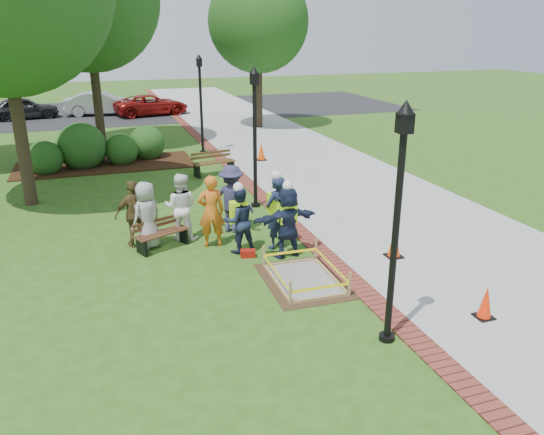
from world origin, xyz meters
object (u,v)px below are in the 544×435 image
object	(u,v)px
bench_near	(162,240)
lamp_near	(397,209)
wet_concrete_pad	(304,271)
cone_front	(486,303)
hivis_worker_c	(239,218)
hivis_worker_a	(287,220)
hivis_worker_b	(276,210)

from	to	relation	value
bench_near	lamp_near	bearing A→B (deg)	-59.71
wet_concrete_pad	bench_near	bearing A→B (deg)	133.27
wet_concrete_pad	bench_near	world-z (taller)	bench_near
cone_front	hivis_worker_c	bearing A→B (deg)	127.71
bench_near	cone_front	size ratio (longest dim) A/B	2.13
hivis_worker_a	bench_near	bearing A→B (deg)	152.80
wet_concrete_pad	hivis_worker_a	bearing A→B (deg)	84.90
lamp_near	hivis_worker_a	world-z (taller)	lamp_near
hivis_worker_a	hivis_worker_b	bearing A→B (deg)	97.32
bench_near	hivis_worker_b	bearing A→B (deg)	-17.28
wet_concrete_pad	bench_near	distance (m)	3.95
bench_near	cone_front	distance (m)	7.69
hivis_worker_a	hivis_worker_c	size ratio (longest dim) A/B	1.06
hivis_worker_a	hivis_worker_b	distance (m)	0.61
cone_front	hivis_worker_c	world-z (taller)	hivis_worker_c
wet_concrete_pad	lamp_near	size ratio (longest dim) A/B	0.55
bench_near	lamp_near	distance (m)	6.79
bench_near	cone_front	world-z (taller)	bench_near
cone_front	hivis_worker_a	bearing A→B (deg)	122.49
hivis_worker_b	hivis_worker_c	size ratio (longest dim) A/B	1.12
bench_near	hivis_worker_b	xyz separation A→B (m)	(2.76, -0.86, 0.76)
cone_front	hivis_worker_a	world-z (taller)	hivis_worker_a
hivis_worker_b	hivis_worker_c	bearing A→B (deg)	178.18
wet_concrete_pad	cone_front	world-z (taller)	cone_front
bench_near	hivis_worker_c	world-z (taller)	hivis_worker_c
cone_front	hivis_worker_c	xyz separation A→B (m)	(-3.60, 4.65, 0.57)
bench_near	hivis_worker_b	size ratio (longest dim) A/B	0.71
bench_near	hivis_worker_a	world-z (taller)	hivis_worker_a
bench_near	lamp_near	xyz separation A→B (m)	(3.23, -5.54, 2.24)
bench_near	hivis_worker_a	bearing A→B (deg)	-27.20
cone_front	hivis_worker_c	distance (m)	5.91
bench_near	hivis_worker_c	xyz separation A→B (m)	(1.80, -0.83, 0.66)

